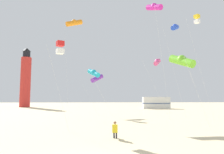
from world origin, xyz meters
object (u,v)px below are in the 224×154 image
Objects in this scene: kite_tube_rainbow at (157,62)px; kite_tube_lime at (182,61)px; kite_flyer_standing at (115,129)px; kite_box_scarlet at (60,48)px; kite_tube_blue at (175,27)px; lighthouse_distant at (26,79)px; kite_tube_cyan at (94,73)px; kite_tube_violet at (97,78)px; kite_box_gold at (197,19)px; rv_van_white at (156,103)px; kite_tube_magenta at (154,7)px; kite_tube_orange at (74,23)px.

kite_tube_lime is at bearing -96.63° from kite_tube_rainbow.
kite_flyer_standing is 9.05m from kite_box_scarlet.
kite_tube_blue is at bearing -116.10° from kite_flyer_standing.
kite_tube_blue is 44.15m from lighthouse_distant.
lighthouse_distant reaches higher than kite_box_scarlet.
kite_tube_cyan is at bearing 178.51° from kite_tube_blue.
kite_box_scarlet is 1.21× the size of kite_tube_violet.
kite_tube_blue is at bearing -41.70° from lighthouse_distant.
kite_tube_violet is (-11.63, 2.04, -7.47)m from kite_tube_blue.
kite_tube_cyan is at bearing -75.75° from kite_flyer_standing.
kite_tube_rainbow is 8.42m from kite_box_gold.
kite_tube_violet is 23.19m from rv_van_white.
kite_flyer_standing is at bearing -122.23° from kite_tube_blue.
lighthouse_distant is (-18.27, 40.49, 0.71)m from kite_box_scarlet.
kite_tube_cyan is at bearing -104.08° from kite_tube_violet.
kite_tube_lime is 14.81m from kite_tube_rainbow.
kite_box_gold is (13.45, -5.35, 7.44)m from kite_tube_violet.
kite_tube_magenta is at bearing -44.59° from kite_tube_violet.
kite_tube_lime reaches higher than kite_flyer_standing.
kite_box_gold reaches higher than rv_van_white.
kite_tube_orange is 35.18m from lighthouse_distant.
kite_tube_rainbow is 0.54× the size of lighthouse_distant.
kite_box_gold reaches higher than kite_tube_rainbow.
kite_tube_orange is at bearing -65.03° from kite_flyer_standing.
kite_box_scarlet is 1.17× the size of kite_tube_lime.
kite_tube_lime is 12.81m from kite_box_gold.
kite_tube_rainbow is at bearing 125.52° from kite_box_gold.
rv_van_white is at bearing 79.67° from kite_tube_lime.
kite_tube_lime is (10.58, -0.88, -1.27)m from kite_box_scarlet.
kite_tube_violet is (2.83, 13.37, -1.46)m from kite_box_scarlet.
kite_box_gold is (16.71, -2.67, -0.28)m from kite_tube_orange.
lighthouse_distant reaches higher than kite_tube_cyan.
lighthouse_distant is (-21.10, 27.12, 2.17)m from kite_tube_violet.
kite_tube_orange reaches higher than kite_tube_cyan.
kite_flyer_standing is at bearing -42.17° from kite_box_scarlet.
lighthouse_distant is at bearing 168.05° from rv_van_white.
kite_box_scarlet is 44.42m from lighthouse_distant.
kite_box_scarlet is at bearing -115.19° from rv_van_white.
kite_tube_blue reaches higher than kite_tube_lime.
kite_box_gold is (13.89, -3.62, 6.84)m from kite_tube_cyan.
kite_tube_blue is 23.52m from rv_van_white.
lighthouse_distant is (-20.67, 28.85, 1.57)m from kite_tube_cyan.
kite_tube_magenta is at bearing -23.07° from kite_tube_orange.
rv_van_white is (13.68, 18.23, -4.28)m from kite_tube_violet.
kite_tube_cyan is at bearing 18.67° from kite_tube_orange.
lighthouse_distant is at bearing -56.71° from kite_flyer_standing.
kite_box_scarlet is 0.46× the size of lighthouse_distant.
kite_tube_blue is 13.97m from kite_tube_violet.
kite_tube_cyan is 15.90m from kite_box_gold.
kite_box_gold is at bearing 26.21° from kite_box_scarlet.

